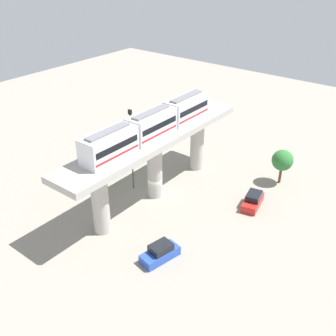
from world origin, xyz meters
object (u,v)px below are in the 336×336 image
object	(u,v)px
train	(151,125)
tree_mid_lot	(282,160)
parked_car_red	(253,201)
tree_near_viaduct	(102,156)
parked_car_blue	(160,253)
signal_post	(132,147)
tree_far_corner	(138,140)

from	to	relation	value
train	tree_mid_lot	size ratio (longest dim) A/B	4.20
parked_car_red	tree_near_viaduct	xyz separation A→B (m)	(-19.54, -6.88, 2.73)
parked_car_blue	signal_post	size ratio (longest dim) A/B	0.40
parked_car_red	tree_near_viaduct	size ratio (longest dim) A/B	0.83
train	signal_post	size ratio (longest dim) A/B	1.84
tree_far_corner	signal_post	size ratio (longest dim) A/B	0.46
train	tree_near_viaduct	bearing A→B (deg)	-175.19
train	signal_post	bearing A→B (deg)	179.56
tree_mid_lot	parked_car_red	bearing A→B (deg)	-91.86
tree_mid_lot	tree_far_corner	bearing A→B (deg)	-158.30
parked_car_red	train	bearing A→B (deg)	-162.51
parked_car_red	signal_post	world-z (taller)	signal_post
tree_mid_lot	signal_post	xyz separation A→B (m)	(-14.77, -13.42, 2.69)
train	signal_post	xyz separation A→B (m)	(-3.40, 0.03, -3.99)
parked_car_red	signal_post	xyz separation A→B (m)	(-14.53, -6.15, 5.37)
tree_near_viaduct	signal_post	world-z (taller)	signal_post
parked_car_red	tree_near_viaduct	distance (m)	20.89
tree_near_viaduct	signal_post	distance (m)	5.71
train	tree_far_corner	bearing A→B (deg)	142.59
tree_near_viaduct	signal_post	xyz separation A→B (m)	(5.00, 0.73, 2.64)
parked_car_blue	tree_far_corner	world-z (taller)	tree_far_corner
tree_near_viaduct	parked_car_blue	bearing A→B (deg)	-25.16
parked_car_red	signal_post	bearing A→B (deg)	-168.59
tree_far_corner	signal_post	bearing A→B (deg)	-53.81
train	tree_near_viaduct	xyz separation A→B (m)	(-8.40, -0.71, -6.63)
tree_mid_lot	tree_far_corner	world-z (taller)	tree_far_corner
tree_mid_lot	signal_post	size ratio (longest dim) A/B	0.44
tree_near_viaduct	train	bearing A→B (deg)	4.81
parked_car_red	tree_far_corner	size ratio (longest dim) A/B	0.87
parked_car_red	signal_post	distance (m)	16.67
train	tree_mid_lot	distance (m)	18.83
parked_car_red	tree_mid_lot	bearing A→B (deg)	76.62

